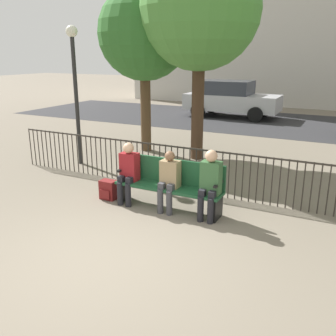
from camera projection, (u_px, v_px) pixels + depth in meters
ground_plane at (107, 257)px, 5.31m from camera, size 80.00×80.00×0.00m
park_bench at (170, 182)px, 6.89m from camera, size 2.05×0.45×0.92m
seated_person_0 at (128, 170)px, 7.08m from camera, size 0.34×0.39×1.19m
seated_person_1 at (169, 178)px, 6.72m from camera, size 0.34×0.39×1.12m
seated_person_2 at (210, 181)px, 6.37m from camera, size 0.34×0.39×1.23m
backpack at (108, 190)px, 7.40m from camera, size 0.32×0.25×0.38m
fence_railing at (190, 166)px, 7.69m from camera, size 9.01×0.03×0.95m
tree_1 at (200, 10)px, 9.25m from camera, size 3.04×3.04×5.36m
tree_2 at (144, 34)px, 10.26m from camera, size 2.58×2.58×4.60m
lamp_post at (75, 74)px, 9.20m from camera, size 0.28×0.28×3.42m
street_surface at (277, 123)px, 15.56m from camera, size 24.00×6.00×0.01m
parked_car_0 at (230, 98)px, 16.91m from camera, size 4.20×1.94×1.62m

